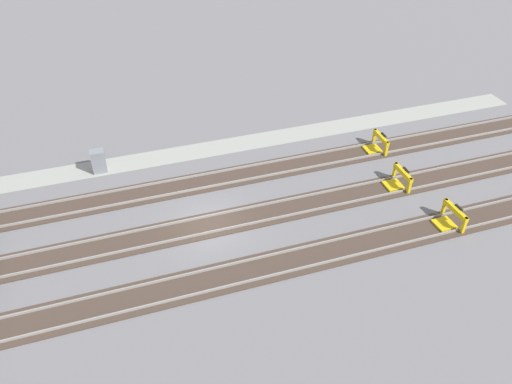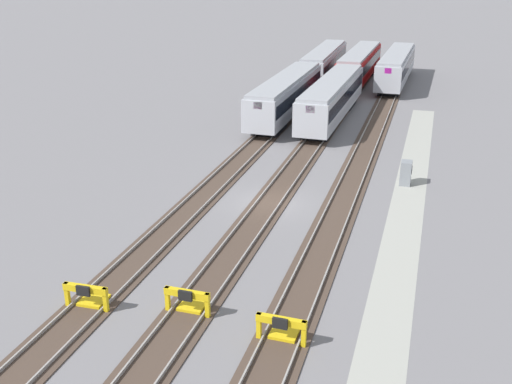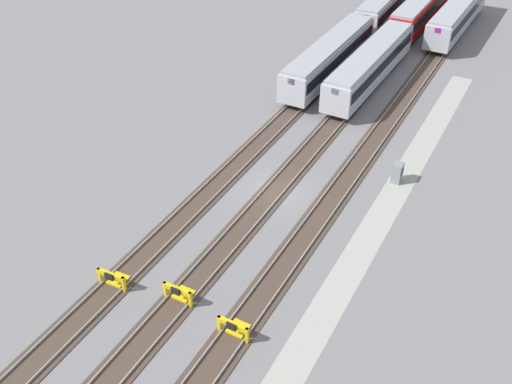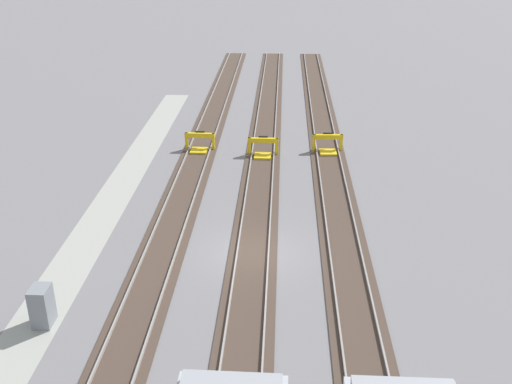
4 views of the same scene
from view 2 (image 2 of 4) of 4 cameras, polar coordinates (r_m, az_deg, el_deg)
name	(u,v)px [view 2 (image 2 of 4)]	position (r m, az deg, el deg)	size (l,w,h in m)	color
ground_plane	(269,203)	(36.41, 1.29, -1.07)	(400.00, 400.00, 0.00)	slate
service_walkway	(405,219)	(35.31, 14.00, -2.49)	(54.00, 2.00, 0.01)	#9E9E93
rail_track_nearest	(339,210)	(35.59, 7.88, -1.75)	(90.00, 2.24, 0.21)	#47382D
rail_track_near_inner	(269,202)	(36.40, 1.29, -1.01)	(90.00, 2.24, 0.21)	#47382D
rail_track_middle	(204,195)	(37.67, -4.93, -0.29)	(90.00, 2.24, 0.21)	#47382D
subway_car_front_row_leftmost	(360,64)	(73.80, 9.84, 11.89)	(18.03, 3.06, 3.70)	#B71414
subway_car_front_row_left_inner	(332,98)	(55.39, 7.26, 8.89)	(18.04, 3.13, 3.70)	#ADAFB7
subway_car_front_row_centre	(324,63)	(74.43, 6.52, 12.14)	(18.05, 3.16, 3.70)	#ADAFB7
subway_car_front_row_right_inner	(286,95)	(56.24, 2.89, 9.22)	(18.02, 2.96, 3.70)	#ADAFB7
subway_car_front_row_rightmost	(396,67)	(73.12, 13.21, 11.55)	(18.06, 3.21, 3.70)	#ADAFB7
bumper_stop_nearest_track	(283,328)	(23.88, 2.57, -12.83)	(1.36, 2.00, 1.22)	gold
bumper_stop_near_inner_track	(190,301)	(25.68, -6.33, -10.26)	(1.35, 2.00, 1.22)	gold
bumper_stop_middle_track	(89,296)	(26.82, -15.59, -9.51)	(1.37, 2.01, 1.22)	gold
electrical_cabinet	(406,173)	(40.33, 14.08, 1.77)	(0.90, 0.73, 1.60)	gray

